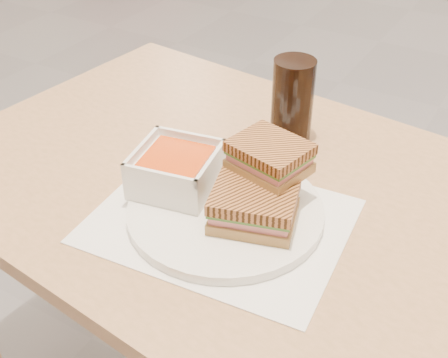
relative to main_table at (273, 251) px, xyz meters
The scene contains 7 objects.
main_table is the anchor object (origin of this frame).
tray_liner 0.16m from the main_table, 116.97° to the right, with size 0.40×0.32×0.00m.
plate 0.16m from the main_table, 120.91° to the right, with size 0.30×0.30×0.02m.
soup_bowl 0.23m from the main_table, 153.09° to the right, with size 0.14×0.14×0.07m.
panini_lower 0.18m from the main_table, 87.37° to the right, with size 0.15×0.13×0.05m.
panini_upper 0.21m from the main_table, 103.96° to the right, with size 0.13×0.11×0.05m.
cola_glass 0.26m from the main_table, 109.11° to the left, with size 0.07×0.07×0.16m.
Camera 1 is at (0.37, -2.59, 1.32)m, focal length 46.44 mm.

